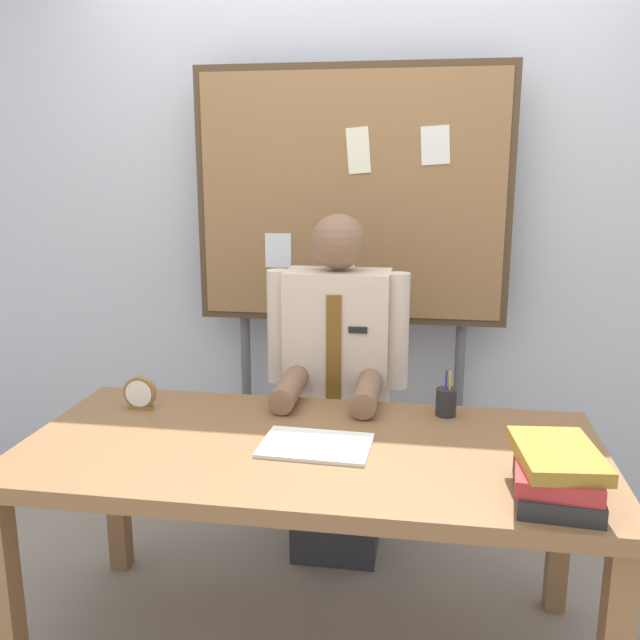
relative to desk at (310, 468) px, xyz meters
The scene contains 8 objects.
back_wall 1.41m from the desk, 90.00° to the left, with size 6.40×0.08×2.70m, color silver.
desk is the anchor object (origin of this frame).
person 0.61m from the desk, 90.00° to the left, with size 0.55×0.56×1.39m.
bulletin_board 1.27m from the desk, 90.00° to the left, with size 1.35×0.09×1.98m.
book_stack 0.74m from the desk, 19.13° to the right, with size 0.24×0.32×0.13m.
open_notebook 0.09m from the desk, 44.12° to the right, with size 0.33×0.23×0.01m, color white.
desk_clock 0.69m from the desk, 161.66° to the left, with size 0.12×0.04×0.12m.
pen_holder 0.54m from the desk, 37.31° to the left, with size 0.07×0.07×0.16m.
Camera 1 is at (0.34, -1.93, 1.57)m, focal length 38.34 mm.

